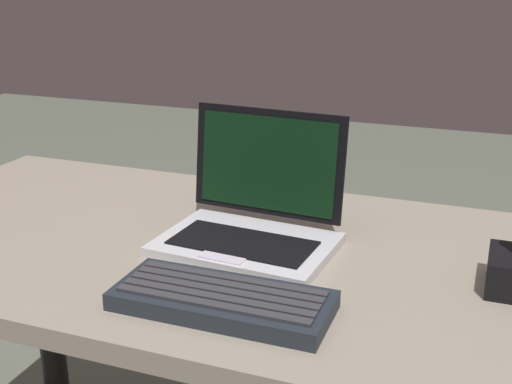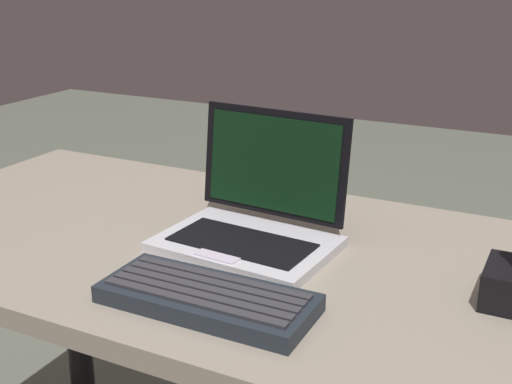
# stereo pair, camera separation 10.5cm
# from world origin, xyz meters

# --- Properties ---
(desk) EXTENTS (1.40, 0.65, 0.72)m
(desk) POSITION_xyz_m (0.00, 0.00, 0.61)
(desk) COLOR gray
(desk) RESTS_ON ground
(laptop_front) EXTENTS (0.29, 0.24, 0.21)m
(laptop_front) POSITION_xyz_m (-0.00, 0.03, 0.77)
(laptop_front) COLOR silver
(laptop_front) RESTS_ON desk
(external_keyboard) EXTENTS (0.30, 0.12, 0.03)m
(external_keyboard) POSITION_xyz_m (0.04, -0.20, 0.74)
(external_keyboard) COLOR #212A33
(external_keyboard) RESTS_ON desk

